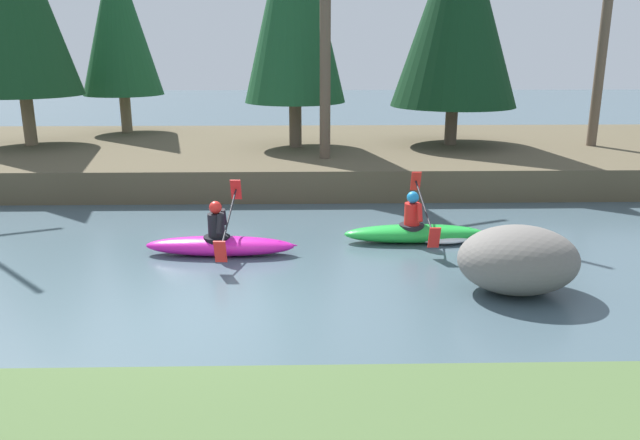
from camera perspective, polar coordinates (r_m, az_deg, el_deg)
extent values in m
plane|color=#425660|center=(9.13, -9.52, -8.31)|extent=(90.00, 90.00, 0.00)
cube|color=brown|center=(19.23, -5.22, 5.82)|extent=(44.00, 8.77, 0.78)
cylinder|color=#7A664C|center=(20.65, -25.08, 8.26)|extent=(0.36, 0.36, 1.47)
cylinder|color=#7A664C|center=(22.58, -17.32, 9.28)|extent=(0.36, 0.36, 1.26)
cone|color=#194C28|center=(22.48, -17.98, 17.02)|extent=(2.65, 2.65, 4.84)
cylinder|color=brown|center=(18.43, -2.26, 8.72)|extent=(0.36, 0.36, 1.30)
cylinder|color=brown|center=(19.27, 11.90, 8.48)|extent=(0.36, 0.36, 1.15)
cone|color=#0F3319|center=(19.16, 12.49, 18.56)|extent=(3.68, 3.68, 5.62)
cylinder|color=brown|center=(16.37, 0.47, 13.97)|extent=(0.28, 0.28, 4.79)
cylinder|color=brown|center=(20.20, 24.22, 12.49)|extent=(0.28, 0.28, 4.45)
ellipsoid|color=green|center=(12.18, 8.58, -1.23)|extent=(2.71, 0.64, 0.34)
cone|color=green|center=(12.46, 14.21, -1.07)|extent=(0.35, 0.21, 0.20)
cylinder|color=black|center=(12.13, 8.38, -0.58)|extent=(0.49, 0.49, 0.08)
cylinder|color=red|center=(12.06, 8.42, 0.56)|extent=(0.30, 0.30, 0.42)
sphere|color=#1E89D1|center=(11.98, 8.49, 2.06)|extent=(0.23, 0.23, 0.23)
cylinder|color=red|center=(12.28, 8.70, 1.25)|extent=(0.09, 0.23, 0.35)
cylinder|color=red|center=(11.83, 9.12, 0.67)|extent=(0.09, 0.23, 0.35)
cylinder|color=black|center=(12.07, 9.52, 1.15)|extent=(0.06, 1.91, 0.65)
cube|color=red|center=(12.91, 8.75, 3.54)|extent=(0.20, 0.16, 0.41)
cube|color=red|center=(11.26, 10.40, -1.59)|extent=(0.20, 0.16, 0.41)
ellipsoid|color=white|center=(12.31, 11.08, -1.55)|extent=(1.11, 0.72, 0.18)
ellipsoid|color=#C61999|center=(11.45, -9.13, -2.35)|extent=(2.72, 0.71, 0.34)
cone|color=#C61999|center=(11.29, -2.92, -2.33)|extent=(0.36, 0.21, 0.20)
cylinder|color=black|center=(11.42, -9.41, -1.66)|extent=(0.50, 0.50, 0.08)
cylinder|color=black|center=(11.35, -9.47, -0.46)|extent=(0.31, 0.31, 0.42)
sphere|color=red|center=(11.26, -9.54, 1.13)|extent=(0.24, 0.24, 0.23)
cylinder|color=black|center=(11.53, -8.79, 0.29)|extent=(0.10, 0.23, 0.35)
cylinder|color=black|center=(11.08, -9.20, -0.37)|extent=(0.10, 0.23, 0.35)
cylinder|color=black|center=(11.27, -8.35, 0.16)|extent=(0.12, 1.91, 0.65)
cube|color=red|center=(12.11, -7.69, 2.78)|extent=(0.21, 0.17, 0.41)
cube|color=red|center=(10.47, -9.10, -2.87)|extent=(0.21, 0.17, 0.41)
ellipsoid|color=slate|center=(10.01, 17.65, -3.48)|extent=(1.85, 1.45, 1.04)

